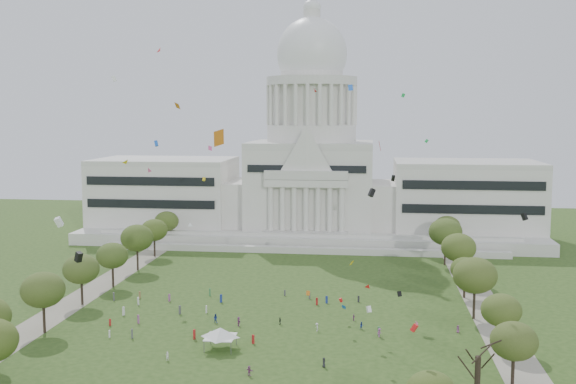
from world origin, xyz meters
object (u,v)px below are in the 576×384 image
Objects in this scene: event_tent at (220,332)px; capitol at (311,175)px; big_bare_tree at (478,352)px; person_0 at (458,329)px.

capitol is at bearing 87.01° from event_tent.
event_tent is (-44.34, 20.06, -5.34)m from big_bare_tree.
capitol is at bearing 105.02° from big_bare_tree.
event_tent is at bearing -127.49° from person_0.
person_0 is (39.58, -106.09, -21.52)m from capitol.
big_bare_tree is at bearing -58.62° from person_0.
capitol reaches higher than big_bare_tree.
big_bare_tree reaches higher than event_tent.
event_tent is at bearing 155.66° from big_bare_tree.
big_bare_tree reaches higher than person_0.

